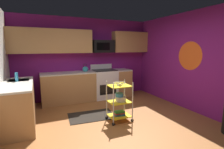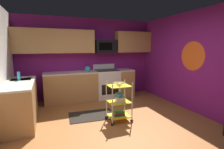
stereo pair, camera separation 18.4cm
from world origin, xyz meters
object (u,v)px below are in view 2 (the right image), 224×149
object	(u,v)px
oven_range	(107,83)
book_stack	(119,113)
mixing_bowl_large	(120,99)
dish_soap_bottle	(19,76)
rolling_cart	(119,102)
fruit_bowl	(119,83)
microwave	(105,46)
kettle	(88,69)
mixing_bowl_small	(119,95)

from	to	relation	value
oven_range	book_stack	xyz separation A→B (m)	(-0.37, -1.85, -0.30)
mixing_bowl_large	dish_soap_bottle	distance (m)	2.38
book_stack	dish_soap_bottle	world-z (taller)	dish_soap_bottle
book_stack	mixing_bowl_large	bearing A→B (deg)	0.00
rolling_cart	book_stack	world-z (taller)	rolling_cart
fruit_bowl	book_stack	bearing A→B (deg)	63.43
microwave	book_stack	world-z (taller)	microwave
oven_range	dish_soap_bottle	distance (m)	2.67
oven_range	kettle	distance (m)	0.82
kettle	book_stack	bearing A→B (deg)	-81.60
mixing_bowl_large	rolling_cart	bearing A→B (deg)	180.00
rolling_cart	oven_range	bearing A→B (deg)	78.82
dish_soap_bottle	rolling_cart	bearing A→B (deg)	-24.43
kettle	dish_soap_bottle	size ratio (longest dim) A/B	1.32
dish_soap_bottle	fruit_bowl	bearing A→B (deg)	-24.43
fruit_bowl	mixing_bowl_small	distance (m)	0.26
mixing_bowl_small	kettle	world-z (taller)	kettle
fruit_bowl	book_stack	world-z (taller)	fruit_bowl
book_stack	mixing_bowl_small	bearing A→B (deg)	-136.35
book_stack	kettle	world-z (taller)	kettle
oven_range	rolling_cart	size ratio (longest dim) A/B	1.20
microwave	mixing_bowl_small	xyz separation A→B (m)	(-0.37, -1.96, -1.08)
oven_range	fruit_bowl	xyz separation A→B (m)	(-0.37, -1.85, 0.40)
microwave	rolling_cart	world-z (taller)	microwave
mixing_bowl_large	kettle	xyz separation A→B (m)	(-0.31, 1.85, 0.48)
mixing_bowl_large	kettle	size ratio (longest dim) A/B	0.95
oven_range	microwave	xyz separation A→B (m)	(-0.00, 0.10, 1.22)
mixing_bowl_large	mixing_bowl_small	xyz separation A→B (m)	(-0.04, -0.00, 0.10)
mixing_bowl_large	kettle	bearing A→B (deg)	99.47
book_stack	microwave	bearing A→B (deg)	79.41
oven_range	rolling_cart	world-z (taller)	oven_range
microwave	kettle	size ratio (longest dim) A/B	2.65
microwave	dish_soap_bottle	size ratio (longest dim) A/B	3.50
mixing_bowl_large	oven_range	bearing A→B (deg)	79.88
fruit_bowl	mixing_bowl_small	world-z (taller)	fruit_bowl
microwave	rolling_cart	size ratio (longest dim) A/B	0.77
oven_range	mixing_bowl_small	distance (m)	1.90
mixing_bowl_small	kettle	distance (m)	1.91
mixing_bowl_small	book_stack	xyz separation A→B (m)	(0.00, 0.00, -0.44)
oven_range	fruit_bowl	world-z (taller)	oven_range
rolling_cart	fruit_bowl	distance (m)	0.42
rolling_cart	kettle	size ratio (longest dim) A/B	3.47
fruit_bowl	book_stack	distance (m)	0.70
microwave	fruit_bowl	world-z (taller)	microwave
microwave	dish_soap_bottle	world-z (taller)	microwave
microwave	fruit_bowl	xyz separation A→B (m)	(-0.37, -1.95, -0.82)
mixing_bowl_large	fruit_bowl	bearing A→B (deg)	-180.00
fruit_bowl	book_stack	size ratio (longest dim) A/B	1.07
microwave	book_stack	xyz separation A→B (m)	(-0.37, -1.95, -1.53)
book_stack	dish_soap_bottle	xyz separation A→B (m)	(-2.09, 0.95, 0.85)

